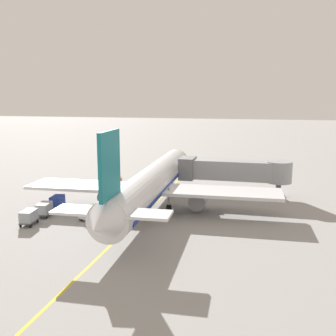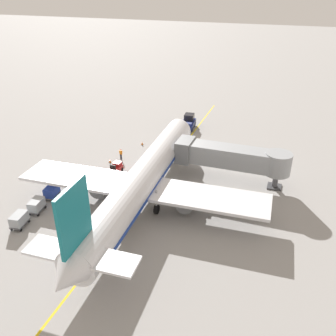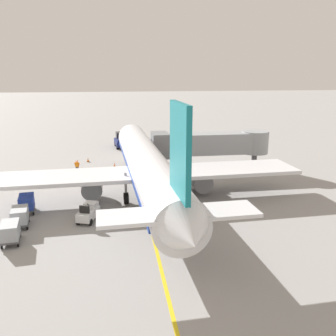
# 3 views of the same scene
# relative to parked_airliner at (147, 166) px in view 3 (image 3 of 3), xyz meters

# --- Properties ---
(ground_plane) EXTENTS (400.00, 400.00, 0.00)m
(ground_plane) POSITION_rel_parked_airliner_xyz_m (-0.45, 0.32, -3.19)
(ground_plane) COLOR gray
(gate_lead_in_line) EXTENTS (0.24, 80.00, 0.01)m
(gate_lead_in_line) POSITION_rel_parked_airliner_xyz_m (-0.45, 0.32, -3.18)
(gate_lead_in_line) COLOR gold
(gate_lead_in_line) RESTS_ON ground
(parked_airliner) EXTENTS (30.20, 37.31, 10.63)m
(parked_airliner) POSITION_rel_parked_airliner_xyz_m (0.00, 0.00, 0.00)
(parked_airliner) COLOR silver
(parked_airliner) RESTS_ON ground
(jet_bridge) EXTENTS (15.07, 3.50, 4.98)m
(jet_bridge) POSITION_rel_parked_airliner_xyz_m (8.93, 9.15, 0.27)
(jet_bridge) COLOR #93999E
(jet_bridge) RESTS_ON ground
(pushback_tractor) EXTENTS (2.63, 4.60, 2.40)m
(pushback_tractor) POSITION_rel_parked_airliner_xyz_m (-1.95, 25.62, -2.09)
(pushback_tractor) COLOR navy
(pushback_tractor) RESTS_ON ground
(baggage_tug_lead) EXTENTS (1.98, 2.76, 1.62)m
(baggage_tug_lead) POSITION_rel_parked_airliner_xyz_m (-5.53, -5.50, -2.47)
(baggage_tug_lead) COLOR silver
(baggage_tug_lead) RESTS_ON ground
(baggage_tug_trailing) EXTENTS (1.29, 2.51, 1.62)m
(baggage_tug_trailing) POSITION_rel_parked_airliner_xyz_m (-6.60, 5.66, -2.47)
(baggage_tug_trailing) COLOR #B21E1E
(baggage_tug_trailing) RESTS_ON ground
(baggage_cart_front) EXTENTS (1.60, 2.97, 1.58)m
(baggage_cart_front) POSITION_rel_parked_airliner_xyz_m (-11.14, -2.80, -2.24)
(baggage_cart_front) COLOR #4C4C51
(baggage_cart_front) RESTS_ON ground
(baggage_cart_second_in_train) EXTENTS (1.60, 2.97, 1.58)m
(baggage_cart_second_in_train) POSITION_rel_parked_airliner_xyz_m (-10.98, -5.98, -2.24)
(baggage_cart_second_in_train) COLOR #4C4C51
(baggage_cart_second_in_train) RESTS_ON ground
(baggage_cart_third_in_train) EXTENTS (1.60, 2.97, 1.58)m
(baggage_cart_third_in_train) POSITION_rel_parked_airliner_xyz_m (-10.97, -9.00, -2.24)
(baggage_cart_third_in_train) COLOR #4C4C51
(baggage_cart_third_in_train) RESTS_ON ground
(ground_crew_wing_walker) EXTENTS (0.72, 0.34, 1.69)m
(ground_crew_wing_walker) POSITION_rel_parked_airliner_xyz_m (-7.86, 9.90, -2.23)
(ground_crew_wing_walker) COLOR #232328
(ground_crew_wing_walker) RESTS_ON ground
(safety_cone_nose_left) EXTENTS (0.36, 0.36, 0.59)m
(safety_cone_nose_left) POSITION_rel_parked_airliner_xyz_m (-6.94, 15.89, -2.90)
(safety_cone_nose_left) COLOR black
(safety_cone_nose_left) RESTS_ON ground
(safety_cone_nose_right) EXTENTS (0.36, 0.36, 0.59)m
(safety_cone_nose_right) POSITION_rel_parked_airliner_xyz_m (-8.93, 8.34, -2.90)
(safety_cone_nose_right) COLOR black
(safety_cone_nose_right) RESTS_ON ground
(safety_cone_wing_tip) EXTENTS (0.36, 0.36, 0.59)m
(safety_cone_wing_tip) POSITION_rel_parked_airliner_xyz_m (-3.26, 12.31, -2.90)
(safety_cone_wing_tip) COLOR black
(safety_cone_wing_tip) RESTS_ON ground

